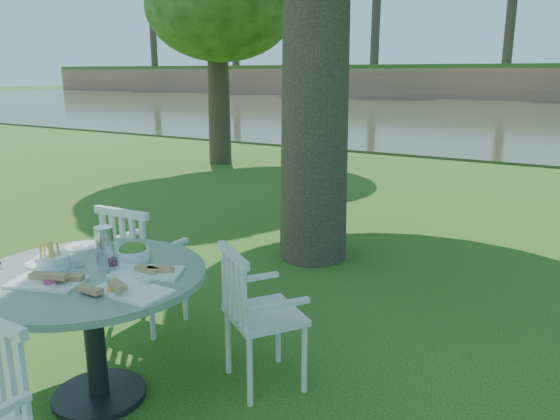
{
  "coord_description": "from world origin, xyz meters",
  "views": [
    {
      "loc": [
        2.23,
        -3.52,
        1.95
      ],
      "look_at": [
        0.0,
        0.2,
        0.85
      ],
      "focal_mm": 35.0,
      "sensor_mm": 36.0,
      "label": 1
    }
  ],
  "objects": [
    {
      "name": "tableware",
      "position": [
        -0.27,
        -1.47,
        0.86
      ],
      "size": [
        1.18,
        0.83,
        0.22
      ],
      "color": "white",
      "rests_on": "table"
    },
    {
      "name": "table",
      "position": [
        -0.25,
        -1.54,
        0.66
      ],
      "size": [
        1.35,
        1.35,
        0.82
      ],
      "color": "black",
      "rests_on": "ground"
    },
    {
      "name": "chair_nw",
      "position": [
        -0.72,
        -0.72,
        0.58
      ],
      "size": [
        0.52,
        0.49,
        0.98
      ],
      "rotation": [
        0.0,
        0.0,
        -3.1
      ],
      "color": "silver",
      "rests_on": "ground"
    },
    {
      "name": "ground",
      "position": [
        0.0,
        0.0,
        0.0
      ],
      "size": [
        140.0,
        140.0,
        0.0
      ],
      "primitive_type": "plane",
      "color": "#1C430E",
      "rests_on": "ground"
    },
    {
      "name": "river",
      "position": [
        0.0,
        23.0,
        0.0
      ],
      "size": [
        100.0,
        28.0,
        0.12
      ],
      "primitive_type": "cube",
      "color": "#333620",
      "rests_on": "ground"
    },
    {
      "name": "chair_ne",
      "position": [
        0.47,
        -0.94,
        0.54
      ],
      "size": [
        0.63,
        0.62,
        0.91
      ],
      "rotation": [
        0.0,
        0.0,
        -3.75
      ],
      "color": "silver",
      "rests_on": "ground"
    }
  ]
}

